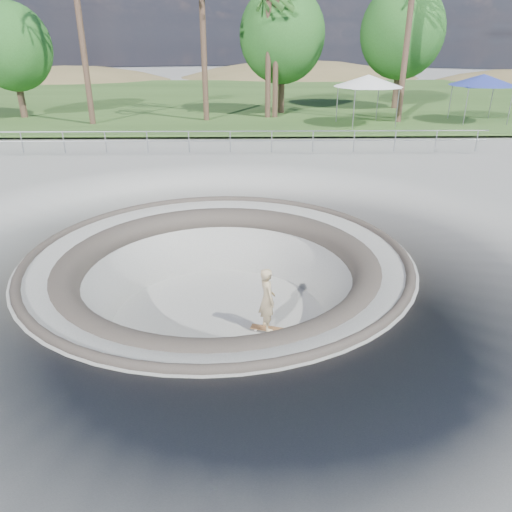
% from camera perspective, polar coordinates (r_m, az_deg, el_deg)
% --- Properties ---
extents(ground, '(180.00, 180.00, 0.00)m').
position_cam_1_polar(ground, '(13.42, -4.36, 0.08)').
color(ground, '#ACACA6').
rests_on(ground, ground).
extents(skate_bowl, '(14.00, 14.00, 4.10)m').
position_cam_1_polar(skate_bowl, '(14.26, -4.13, -6.65)').
color(skate_bowl, '#ACACA6').
rests_on(skate_bowl, ground).
extents(grass_strip, '(180.00, 36.00, 0.12)m').
position_cam_1_polar(grass_strip, '(46.55, -2.12, 17.61)').
color(grass_strip, '#315221').
rests_on(grass_strip, ground).
extents(distant_hills, '(103.20, 45.00, 28.60)m').
position_cam_1_polar(distant_hills, '(70.59, 1.43, 13.89)').
color(distant_hills, brown).
rests_on(distant_hills, ground).
extents(safety_railing, '(25.00, 0.06, 1.03)m').
position_cam_1_polar(safety_railing, '(24.72, -2.95, 12.96)').
color(safety_railing, '#92949A').
rests_on(safety_railing, ground).
extents(skateboard, '(0.91, 0.47, 0.09)m').
position_cam_1_polar(skateboard, '(13.59, 1.25, -8.29)').
color(skateboard, brown).
rests_on(skateboard, ground).
extents(skater, '(0.60, 0.75, 1.78)m').
position_cam_1_polar(skater, '(13.12, 1.29, -4.94)').
color(skater, tan).
rests_on(skater, skateboard).
extents(canopy_white, '(5.70, 5.70, 2.94)m').
position_cam_1_polar(canopy_white, '(32.43, 12.72, 18.94)').
color(canopy_white, '#92949A').
rests_on(canopy_white, ground).
extents(canopy_blue, '(5.72, 5.72, 2.89)m').
position_cam_1_polar(canopy_blue, '(35.78, 24.53, 17.83)').
color(canopy_blue, '#92949A').
rests_on(canopy_blue, ground).
extents(palm_d, '(2.60, 2.60, 8.31)m').
position_cam_1_polar(palm_d, '(34.76, 2.36, 27.02)').
color(palm_d, brown).
rests_on(palm_d, ground).
extents(bushy_tree_left, '(5.00, 4.55, 7.22)m').
position_cam_1_polar(bushy_tree_left, '(37.99, -26.12, 20.62)').
color(bushy_tree_left, brown).
rests_on(bushy_tree_left, ground).
extents(bushy_tree_mid, '(5.78, 5.26, 8.34)m').
position_cam_1_polar(bushy_tree_mid, '(36.79, 3.03, 23.88)').
color(bushy_tree_mid, brown).
rests_on(bushy_tree_mid, ground).
extents(bushy_tree_right, '(6.01, 5.47, 8.68)m').
position_cam_1_polar(bushy_tree_right, '(40.59, 16.39, 23.35)').
color(bushy_tree_right, brown).
rests_on(bushy_tree_right, ground).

